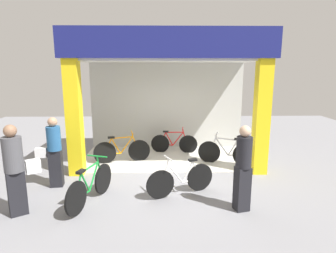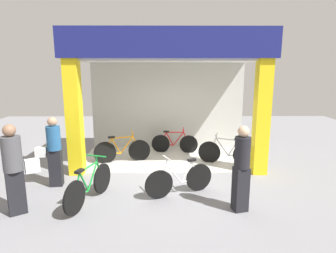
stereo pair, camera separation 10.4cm
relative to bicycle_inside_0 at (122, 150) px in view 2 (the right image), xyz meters
name	(u,v)px [view 2 (the right image)]	position (x,y,z in m)	size (l,w,h in m)	color
ground_plane	(168,173)	(1.37, -0.93, -0.37)	(18.46, 18.46, 0.00)	gray
shop_facade	(168,94)	(1.37, 0.44, 1.65)	(5.43, 2.93, 3.76)	beige
bicycle_inside_0	(122,150)	(0.00, 0.00, 0.00)	(1.65, 0.50, 0.92)	black
bicycle_inside_1	(227,152)	(3.08, -0.24, 0.00)	(1.60, 0.60, 0.92)	black
bicycle_inside_2	(174,143)	(1.59, 0.96, -0.03)	(1.53, 0.42, 0.85)	black
bicycle_parked_0	(180,179)	(1.61, -2.25, -0.01)	(1.51, 0.70, 0.90)	black
bicycle_parked_1	(89,186)	(-0.30, -2.63, 0.01)	(0.61, 1.65, 0.95)	black
pedestrian_0	(15,168)	(-1.57, -3.05, 0.56)	(0.67, 0.57, 1.77)	black
pedestrian_1	(242,168)	(2.77, -2.98, 0.51)	(0.37, 0.37, 1.72)	black
pedestrian_2	(54,151)	(-1.35, -1.72, 0.49)	(0.61, 0.36, 1.68)	black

